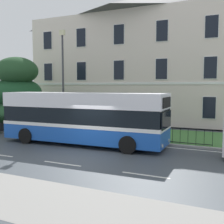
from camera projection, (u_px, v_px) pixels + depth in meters
ground_plane at (92, 151)px, 15.39m from camera, size 60.00×56.00×0.18m
georgian_townhouse at (136, 59)px, 29.03m from camera, size 19.97×9.11×12.45m
iron_verge_railing at (81, 128)px, 19.45m from camera, size 17.41×0.04×0.97m
evergreen_tree at (16, 95)px, 24.62m from camera, size 4.90×4.90×5.96m
single_decker_bus at (83, 117)px, 16.93m from camera, size 10.31×2.86×3.16m
street_lamp_post at (63, 75)px, 20.22m from camera, size 0.36×0.24×7.45m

